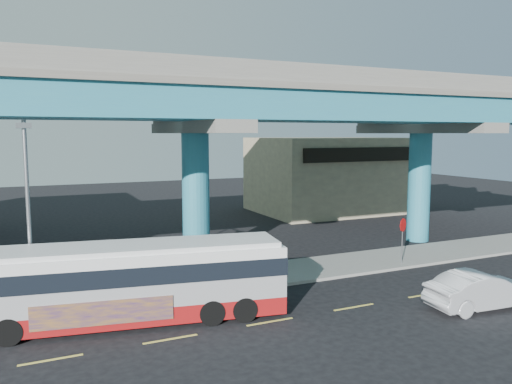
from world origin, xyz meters
name	(u,v)px	position (x,y,z in m)	size (l,w,h in m)	color
ground	(267,319)	(0.00, 0.00, 0.00)	(120.00, 120.00, 0.00)	black
sidewalk	(219,281)	(0.00, 5.50, 0.07)	(70.00, 4.00, 0.15)	gray
lane_markings	(270,322)	(0.00, -0.30, 0.01)	(58.00, 0.12, 0.01)	#D8C64C
viaduct	(194,101)	(0.00, 9.11, 9.14)	(52.00, 12.40, 11.70)	teal
building_beige	(331,174)	(18.00, 22.98, 3.51)	(14.00, 10.23, 7.00)	#BDB087
transit_bus	(131,280)	(-4.93, 1.97, 1.70)	(12.32, 4.56, 3.10)	maroon
sedan	(481,290)	(8.79, -2.64, 0.79)	(4.92, 2.07, 1.58)	silver
parked_car	(2,290)	(-9.63, 5.62, 0.84)	(4.16, 1.98, 1.37)	#2F2E33
street_lamp	(27,191)	(-8.44, 3.44, 5.19)	(0.50, 2.53, 7.76)	gray
stop_sign	(403,231)	(10.46, 4.18, 1.99)	(0.71, 0.34, 2.55)	gray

